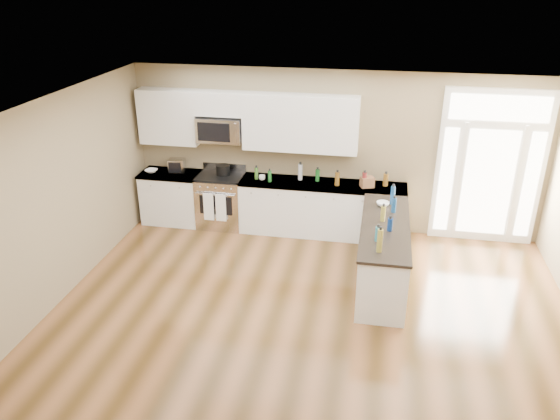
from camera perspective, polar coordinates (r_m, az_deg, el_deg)
name	(u,v)px	position (r m, az deg, el deg)	size (l,w,h in m)	color
ground	(296,373)	(6.61, 1.67, -16.64)	(8.00, 8.00, 0.00)	#483114
room_shell	(298,242)	(5.64, 1.87, -3.38)	(8.00, 8.00, 8.00)	#867655
back_cabinet_left	(173,199)	(10.14, -11.08, 1.17)	(1.10, 0.66, 0.94)	silver
back_cabinet_right	(321,210)	(9.51, 4.34, 0.00)	(2.85, 0.66, 0.94)	silver
peninsula_cabinet	(383,255)	(8.17, 10.69, -4.68)	(0.69, 2.32, 0.94)	silver
upper_cabinet_left	(169,117)	(9.80, -11.52, 9.53)	(1.04, 0.33, 0.95)	silver
upper_cabinet_right	(300,123)	(9.20, 2.14, 9.05)	(1.94, 0.33, 0.95)	silver
upper_cabinet_short	(220,103)	(9.43, -6.31, 11.02)	(0.82, 0.33, 0.40)	silver
microwave	(220,129)	(9.50, -6.26, 8.39)	(0.78, 0.41, 0.42)	silver
entry_door	(489,168)	(9.57, 21.04, 4.13)	(1.70, 0.10, 2.60)	white
kitchen_range	(221,200)	(9.83, -6.16, 1.01)	(0.80, 0.70, 1.08)	silver
stockpot	(223,169)	(9.68, -5.98, 4.24)	(0.24, 0.24, 0.19)	black
toaster_oven	(177,165)	(9.95, -10.71, 4.60)	(0.28, 0.22, 0.24)	silver
cardboard_box	(367,182)	(9.22, 9.09, 2.91)	(0.21, 0.15, 0.17)	brown
bowl_left	(151,171)	(10.05, -13.30, 4.00)	(0.21, 0.21, 0.05)	white
bowl_peninsula	(383,204)	(8.54, 10.70, 0.63)	(0.20, 0.20, 0.06)	white
cup_counter	(262,178)	(9.42, -1.89, 3.40)	(0.11, 0.11, 0.09)	white
counter_bottles	(352,195)	(8.58, 7.57, 1.60)	(2.40, 2.46, 0.32)	#19591E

